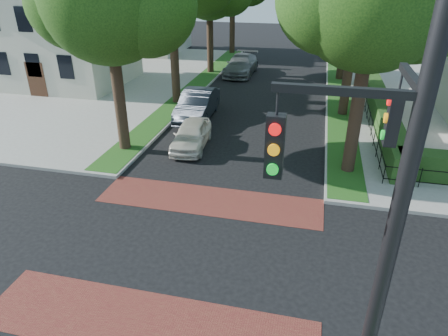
{
  "coord_description": "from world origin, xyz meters",
  "views": [
    {
      "loc": [
        3.71,
        -10.08,
        8.45
      ],
      "look_at": [
        0.62,
        3.1,
        1.6
      ],
      "focal_mm": 32.0,
      "sensor_mm": 36.0,
      "label": 1
    }
  ],
  "objects_px": {
    "traffic_signal": "(377,229)",
    "parked_car_rear": "(241,65)",
    "parked_car_front": "(191,135)",
    "parked_car_middle": "(197,105)"
  },
  "relations": [
    {
      "from": "traffic_signal",
      "to": "parked_car_middle",
      "type": "distance_m",
      "value": 19.26
    },
    {
      "from": "traffic_signal",
      "to": "parked_car_middle",
      "type": "bearing_deg",
      "value": 115.68
    },
    {
      "from": "traffic_signal",
      "to": "parked_car_rear",
      "type": "distance_m",
      "value": 29.92
    },
    {
      "from": "traffic_signal",
      "to": "parked_car_front",
      "type": "distance_m",
      "value": 15.05
    },
    {
      "from": "parked_car_front",
      "to": "parked_car_middle",
      "type": "bearing_deg",
      "value": 98.14
    },
    {
      "from": "parked_car_middle",
      "to": "parked_car_rear",
      "type": "height_order",
      "value": "parked_car_middle"
    },
    {
      "from": "parked_car_middle",
      "to": "parked_car_rear",
      "type": "xyz_separation_m",
      "value": [
        0.48,
        11.64,
        -0.03
      ]
    },
    {
      "from": "parked_car_front",
      "to": "parked_car_middle",
      "type": "distance_m",
      "value": 4.53
    },
    {
      "from": "traffic_signal",
      "to": "parked_car_rear",
      "type": "xyz_separation_m",
      "value": [
        -7.7,
        28.65,
        -3.88
      ]
    },
    {
      "from": "parked_car_rear",
      "to": "parked_car_front",
      "type": "bearing_deg",
      "value": -87.0
    }
  ]
}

